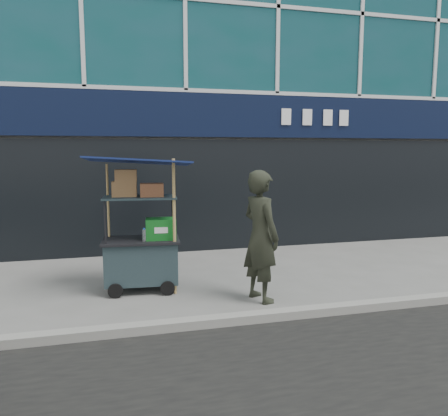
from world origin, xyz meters
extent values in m
plane|color=slate|center=(0.00, 0.00, 0.00)|extent=(80.00, 80.00, 0.00)
cube|color=gray|center=(0.00, -0.20, 0.06)|extent=(80.00, 0.18, 0.12)
cube|color=gray|center=(0.00, 7.00, 6.00)|extent=(16.00, 6.00, 12.00)
cube|color=black|center=(0.00, 3.86, 2.90)|extent=(15.68, 0.06, 0.90)
cube|color=black|center=(0.00, 3.90, 1.20)|extent=(15.68, 0.04, 2.40)
cube|color=#19282A|center=(-1.13, 1.47, 0.46)|extent=(1.14, 0.73, 0.64)
cylinder|color=black|center=(-1.54, 1.17, 0.11)|extent=(0.22, 0.06, 0.22)
cylinder|color=black|center=(-0.78, 1.10, 0.11)|extent=(0.22, 0.06, 0.22)
cube|color=black|center=(-1.13, 1.47, 0.79)|extent=(1.22, 0.81, 0.04)
cylinder|color=black|center=(-1.66, 1.24, 1.12)|extent=(0.03, 0.03, 0.68)
cylinder|color=black|center=(-0.66, 1.16, 1.12)|extent=(0.03, 0.03, 0.68)
cylinder|color=black|center=(-1.61, 1.79, 1.12)|extent=(0.03, 0.03, 0.68)
cylinder|color=black|center=(-0.61, 1.70, 1.12)|extent=(0.03, 0.03, 0.68)
cube|color=#19282A|center=(-1.13, 1.47, 1.46)|extent=(1.14, 0.73, 0.03)
cylinder|color=olive|center=(-0.66, 1.16, 1.03)|extent=(0.05, 0.05, 2.05)
cylinder|color=olive|center=(-1.61, 1.79, 0.98)|extent=(0.04, 0.04, 1.96)
cube|color=#0B1743|center=(-1.13, 1.47, 2.01)|extent=(1.63, 1.22, 0.18)
cube|color=#0E5D13|center=(-0.83, 1.40, 0.97)|extent=(0.48, 0.36, 0.32)
cylinder|color=silver|center=(-1.10, 1.28, 0.90)|extent=(0.07, 0.07, 0.18)
cylinder|color=blue|center=(-1.10, 1.28, 1.00)|extent=(0.03, 0.03, 0.02)
cube|color=brown|center=(-1.36, 1.54, 1.59)|extent=(0.39, 0.30, 0.23)
cube|color=#966A41|center=(-0.96, 1.41, 1.57)|extent=(0.37, 0.28, 0.20)
cube|color=brown|center=(-1.33, 1.52, 1.79)|extent=(0.34, 0.26, 0.18)
imported|color=black|center=(0.51, 0.58, 0.95)|extent=(0.65, 0.80, 1.90)
camera|label=1|loc=(-1.54, -5.25, 2.17)|focal=35.00mm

